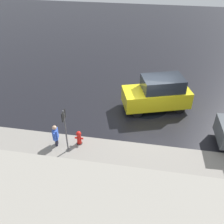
# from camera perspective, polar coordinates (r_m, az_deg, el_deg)

# --- Properties ---
(ground_plane) EXTENTS (60.00, 60.00, 0.00)m
(ground_plane) POSITION_cam_1_polar(r_m,az_deg,el_deg) (14.89, 8.51, -0.68)
(ground_plane) COLOR black
(kerb_strip) EXTENTS (24.00, 3.20, 0.04)m
(kerb_strip) POSITION_cam_1_polar(r_m,az_deg,el_deg) (11.71, 7.43, -12.51)
(kerb_strip) COLOR gray
(kerb_strip) RESTS_ON ground
(moving_hatchback) EXTENTS (4.24, 2.84, 2.06)m
(moving_hatchback) POSITION_cam_1_polar(r_m,az_deg,el_deg) (15.04, 10.42, 4.17)
(moving_hatchback) COLOR yellow
(moving_hatchback) RESTS_ON ground
(fire_hydrant) EXTENTS (0.42, 0.31, 0.80)m
(fire_hydrant) POSITION_cam_1_polar(r_m,az_deg,el_deg) (12.61, -7.55, -5.90)
(fire_hydrant) COLOR red
(fire_hydrant) RESTS_ON ground
(pedestrian) EXTENTS (0.32, 0.56, 1.22)m
(pedestrian) POSITION_cam_1_polar(r_m,az_deg,el_deg) (12.57, -12.79, -5.06)
(pedestrian) COLOR blue
(pedestrian) RESTS_ON ground
(metal_railing) EXTENTS (8.24, 0.04, 1.05)m
(metal_railing) POSITION_cam_1_polar(r_m,az_deg,el_deg) (10.11, 14.54, -17.67)
(metal_railing) COLOR #B7BABF
(metal_railing) RESTS_ON ground
(sign_post) EXTENTS (0.07, 0.44, 2.40)m
(sign_post) POSITION_cam_1_polar(r_m,az_deg,el_deg) (11.57, -10.70, -3.06)
(sign_post) COLOR #4C4C51
(sign_post) RESTS_ON ground
(puddle_patch) EXTENTS (2.83, 2.83, 0.01)m
(puddle_patch) POSITION_cam_1_polar(r_m,az_deg,el_deg) (15.69, 7.66, 1.47)
(puddle_patch) COLOR black
(puddle_patch) RESTS_ON ground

